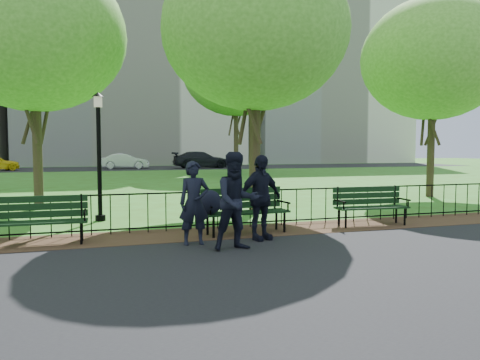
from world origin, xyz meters
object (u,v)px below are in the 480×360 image
object	(u,v)px
sedan_dark	(201,160)
tree_far_e	(236,70)
person_left	(194,203)
tree_near_w	(34,34)
person_mid	(237,201)
park_bench_right_a	(370,202)
person_right	(260,197)
park_bench_main	(229,204)
tree_near_e	(255,31)
lamppost	(99,151)
sedan_silver	(125,161)
tree_mid_e	(433,59)
park_bench_left_a	(39,215)

from	to	relation	value
sedan_dark	tree_far_e	bearing A→B (deg)	-179.39
tree_far_e	person_left	xyz separation A→B (m)	(-7.76, -22.32, -6.40)
tree_near_w	person_mid	distance (m)	9.56
park_bench_right_a	person_right	distance (m)	3.31
park_bench_main	tree_near_e	bearing A→B (deg)	57.04
lamppost	sedan_silver	bearing A→B (deg)	84.87
park_bench_main	person_mid	size ratio (longest dim) A/B	1.15
tree_mid_e	sedan_silver	bearing A→B (deg)	109.29
sedan_dark	park_bench_main	bearing A→B (deg)	168.62
lamppost	person_mid	xyz separation A→B (m)	(2.34, -4.39, -0.88)
park_bench_left_a	sedan_silver	world-z (taller)	sedan_silver
park_bench_left_a	sedan_dark	bearing A→B (deg)	72.81
park_bench_right_a	lamppost	xyz separation A→B (m)	(-6.24, 2.74, 1.21)
person_mid	tree_mid_e	bearing A→B (deg)	29.49
park_bench_right_a	person_right	size ratio (longest dim) A/B	1.05
park_bench_main	person_left	size ratio (longest dim) A/B	1.28
tree_mid_e	person_mid	xyz separation A→B (m)	(-9.93, -6.77, -4.32)
park_bench_left_a	person_left	xyz separation A→B (m)	(2.89, -0.94, 0.23)
sedan_silver	person_mid	bearing A→B (deg)	-174.65
park_bench_left_a	tree_far_e	world-z (taller)	tree_far_e
park_bench_right_a	tree_near_w	distance (m)	10.95
park_bench_right_a	person_left	distance (m)	4.65
tree_mid_e	tree_far_e	xyz separation A→B (m)	(-2.82, 16.26, 1.99)
tree_near_w	tree_near_e	size ratio (longest dim) A/B	1.01
tree_mid_e	person_right	world-z (taller)	tree_mid_e
tree_near_e	tree_far_e	world-z (taller)	tree_far_e
lamppost	tree_near_e	xyz separation A→B (m)	(4.43, 0.51, 3.49)
tree_mid_e	person_left	distance (m)	12.97
tree_far_e	sedan_silver	bearing A→B (deg)	121.26
park_bench_left_a	lamppost	bearing A→B (deg)	67.54
park_bench_main	person_mid	distance (m)	1.47
tree_near_e	person_right	xyz separation A→B (m)	(-1.35, -4.16, -4.40)
lamppost	sedan_dark	world-z (taller)	lamppost
park_bench_right_a	person_mid	world-z (taller)	person_mid
park_bench_right_a	lamppost	bearing A→B (deg)	159.34
tree_far_e	person_left	distance (m)	24.48
park_bench_right_a	tree_near_e	distance (m)	6.00
lamppost	park_bench_main	bearing A→B (deg)	-48.63
tree_near_e	person_mid	world-z (taller)	tree_near_e
tree_near_e	person_left	world-z (taller)	tree_near_e
park_bench_main	person_right	xyz separation A→B (m)	(0.46, -0.68, 0.20)
tree_near_e	park_bench_left_a	bearing A→B (deg)	-149.96
park_bench_right_a	tree_near_w	size ratio (longest dim) A/B	0.24
person_mid	tree_near_e	bearing A→B (deg)	62.19
person_left	sedan_dark	distance (m)	34.00
tree_far_e	sedan_dark	xyz separation A→B (m)	(-0.01, 10.78, -6.46)
person_left	person_right	xyz separation A→B (m)	(1.38, 0.04, 0.06)
lamppost	person_right	world-z (taller)	lamppost
park_bench_main	tree_mid_e	world-z (taller)	tree_mid_e
tree_far_e	person_right	world-z (taller)	tree_far_e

